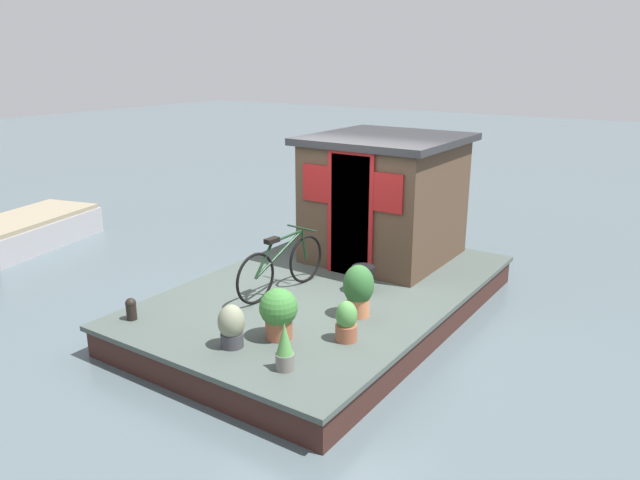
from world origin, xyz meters
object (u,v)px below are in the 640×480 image
object	(u,v)px
mooring_bollard	(131,308)
bicycle	(282,265)
houseboat_cabin	(384,197)
potted_plant_rosemary	(279,312)
potted_plant_sage	(232,326)
dinghy_boat	(28,231)
charcoal_grill	(363,273)
potted_plant_basil	(346,322)
potted_plant_ivy	(358,289)
potted_plant_fern	(285,347)

from	to	relation	value
mooring_bollard	bicycle	bearing A→B (deg)	-29.30
houseboat_cabin	potted_plant_rosemary	xyz separation A→B (m)	(-3.12, -0.40, -0.63)
potted_plant_sage	potted_plant_rosemary	bearing A→B (deg)	-33.28
houseboat_cabin	dinghy_boat	distance (m)	6.68
bicycle	dinghy_boat	xyz separation A→B (m)	(0.02, 5.89, -0.49)
charcoal_grill	potted_plant_basil	bearing A→B (deg)	-157.03
houseboat_cabin	charcoal_grill	world-z (taller)	houseboat_cabin
bicycle	houseboat_cabin	bearing A→B (deg)	-10.82
potted_plant_ivy	mooring_bollard	distance (m)	2.67
potted_plant_rosemary	potted_plant_fern	xyz separation A→B (m)	(-0.52, -0.47, -0.07)
potted_plant_fern	potted_plant_basil	size ratio (longest dim) A/B	1.10
potted_plant_sage	charcoal_grill	world-z (taller)	potted_plant_sage
charcoal_grill	dinghy_boat	distance (m)	6.79
potted_plant_sage	charcoal_grill	distance (m)	2.18
charcoal_grill	potted_plant_ivy	bearing A→B (deg)	-154.15
houseboat_cabin	bicycle	distance (m)	2.15
bicycle	mooring_bollard	bearing A→B (deg)	150.70
potted_plant_ivy	potted_plant_basil	xyz separation A→B (m)	(-0.63, -0.22, -0.12)
houseboat_cabin	potted_plant_basil	world-z (taller)	houseboat_cabin
potted_plant_ivy	mooring_bollard	world-z (taller)	potted_plant_ivy
potted_plant_fern	potted_plant_basil	xyz separation A→B (m)	(0.88, -0.16, -0.02)
potted_plant_rosemary	mooring_bollard	size ratio (longest dim) A/B	2.15
potted_plant_fern	potted_plant_basil	bearing A→B (deg)	-10.45
potted_plant_basil	mooring_bollard	distance (m)	2.55
dinghy_boat	charcoal_grill	bearing A→B (deg)	-84.88
potted_plant_fern	potted_plant_sage	bearing A→B (deg)	84.10
potted_plant_ivy	potted_plant_basil	world-z (taller)	potted_plant_ivy
houseboat_cabin	potted_plant_basil	size ratio (longest dim) A/B	4.76
houseboat_cabin	dinghy_boat	bearing A→B (deg)	107.81
potted_plant_rosemary	potted_plant_sage	distance (m)	0.53
bicycle	potted_plant_fern	xyz separation A→B (m)	(-1.61, -1.27, -0.13)
houseboat_cabin	potted_plant_fern	world-z (taller)	houseboat_cabin
potted_plant_sage	potted_plant_ivy	bearing A→B (deg)	-26.01
potted_plant_rosemary	potted_plant_sage	world-z (taller)	potted_plant_rosemary
houseboat_cabin	mooring_bollard	xyz separation A→B (m)	(-3.70, 1.33, -0.79)
potted_plant_rosemary	potted_plant_ivy	bearing A→B (deg)	-22.49
bicycle	mooring_bollard	distance (m)	1.93
potted_plant_ivy	potted_plant_fern	size ratio (longest dim) A/B	1.27
potted_plant_basil	charcoal_grill	world-z (taller)	potted_plant_basil
houseboat_cabin	mooring_bollard	distance (m)	4.01
potted_plant_basil	charcoal_grill	size ratio (longest dim) A/B	1.31
potted_plant_fern	dinghy_boat	xyz separation A→B (m)	(1.62, 7.16, -0.36)
houseboat_cabin	charcoal_grill	bearing A→B (deg)	-161.59
potted_plant_ivy	charcoal_grill	size ratio (longest dim) A/B	1.83
bicycle	potted_plant_sage	distance (m)	1.61
dinghy_boat	potted_plant_basil	bearing A→B (deg)	-95.77
bicycle	potted_plant_ivy	size ratio (longest dim) A/B	2.56
potted_plant_fern	potted_plant_basil	distance (m)	0.90
charcoal_grill	houseboat_cabin	bearing A→B (deg)	18.41
potted_plant_rosemary	potted_plant_basil	world-z (taller)	potted_plant_rosemary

